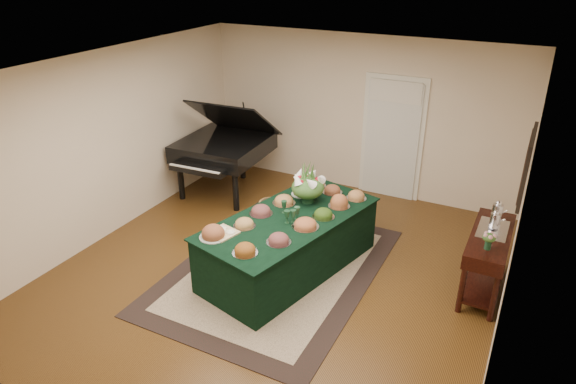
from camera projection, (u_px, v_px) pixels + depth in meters
The scene contains 14 objects.
ground at pixel (278, 271), 6.89m from camera, with size 6.00×6.00×0.00m, color black.
area_rug at pixel (277, 269), 6.92m from camera, with size 2.48×3.47×0.01m.
kitchen_doorway at pixel (392, 139), 8.60m from camera, with size 1.05×0.07×2.10m.
buffet_table at pixel (289, 243), 6.77m from camera, with size 1.75×2.70×0.79m.
food_platters at pixel (291, 212), 6.62m from camera, with size 1.48×2.32×0.14m.
cutting_board at pixel (223, 231), 6.22m from camera, with size 0.38×0.38×0.10m.
green_goblets at pixel (290, 213), 6.51m from camera, with size 0.30×0.30×0.18m.
floral_centerpiece at pixel (308, 184), 6.89m from camera, with size 0.46×0.46×0.46m.
grand_piano at pixel (224, 147), 8.79m from camera, with size 1.54×1.72×1.70m.
wicker_basket at pixel (271, 209), 8.25m from camera, with size 0.40×0.40×0.25m, color #A17D41.
mahogany_sideboard at pixel (489, 247), 6.23m from camera, with size 0.45×1.32×0.83m.
tea_service at pixel (495, 218), 6.26m from camera, with size 0.34×0.58×0.30m.
pink_bouquet at pixel (489, 238), 5.78m from camera, with size 0.17×0.17×0.21m.
wall_painting at pixel (527, 166), 5.66m from camera, with size 0.05×0.95×0.75m.
Camera 1 is at (2.74, -5.08, 3.93)m, focal length 32.00 mm.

